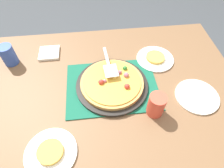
# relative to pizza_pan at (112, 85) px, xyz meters

# --- Properties ---
(ground_plane) EXTENTS (8.00, 8.00, 0.00)m
(ground_plane) POSITION_rel_pizza_pan_xyz_m (0.00, 0.00, -0.76)
(ground_plane) COLOR #3D4247
(dining_table) EXTENTS (1.40, 1.00, 0.75)m
(dining_table) POSITION_rel_pizza_pan_xyz_m (0.00, 0.00, -0.12)
(dining_table) COLOR brown
(dining_table) RESTS_ON ground_plane
(placemat) EXTENTS (0.48, 0.36, 0.01)m
(placemat) POSITION_rel_pizza_pan_xyz_m (0.00, 0.00, -0.01)
(placemat) COLOR #145B42
(placemat) RESTS_ON dining_table
(pizza_pan) EXTENTS (0.38, 0.38, 0.01)m
(pizza_pan) POSITION_rel_pizza_pan_xyz_m (0.00, 0.00, 0.00)
(pizza_pan) COLOR black
(pizza_pan) RESTS_ON placemat
(pizza) EXTENTS (0.33, 0.33, 0.05)m
(pizza) POSITION_rel_pizza_pan_xyz_m (-0.00, -0.00, 0.02)
(pizza) COLOR tan
(pizza) RESTS_ON pizza_pan
(plate_near_left) EXTENTS (0.22, 0.22, 0.01)m
(plate_near_left) POSITION_rel_pizza_pan_xyz_m (-0.28, -0.18, -0.01)
(plate_near_left) COLOR white
(plate_near_left) RESTS_ON dining_table
(plate_far_right) EXTENTS (0.22, 0.22, 0.01)m
(plate_far_right) POSITION_rel_pizza_pan_xyz_m (0.29, 0.32, -0.01)
(plate_far_right) COLOR white
(plate_far_right) RESTS_ON dining_table
(plate_side) EXTENTS (0.22, 0.22, 0.01)m
(plate_side) POSITION_rel_pizza_pan_xyz_m (-0.42, 0.12, -0.01)
(plate_side) COLOR white
(plate_side) RESTS_ON dining_table
(served_slice_left) EXTENTS (0.11, 0.11, 0.02)m
(served_slice_left) POSITION_rel_pizza_pan_xyz_m (-0.28, -0.18, 0.01)
(served_slice_left) COLOR #EAB747
(served_slice_left) RESTS_ON plate_near_left
(served_slice_right) EXTENTS (0.11, 0.11, 0.02)m
(served_slice_right) POSITION_rel_pizza_pan_xyz_m (0.29, 0.32, 0.01)
(served_slice_right) COLOR gold
(served_slice_right) RESTS_ON plate_far_right
(cup_near) EXTENTS (0.08, 0.08, 0.12)m
(cup_near) POSITION_rel_pizza_pan_xyz_m (0.57, -0.25, 0.05)
(cup_near) COLOR #3351AD
(cup_near) RESTS_ON dining_table
(cup_corner) EXTENTS (0.08, 0.08, 0.12)m
(cup_corner) POSITION_rel_pizza_pan_xyz_m (-0.18, 0.18, 0.05)
(cup_corner) COLOR #E04C38
(cup_corner) RESTS_ON dining_table
(pizza_server) EXTENTS (0.08, 0.23, 0.01)m
(pizza_server) POSITION_rel_pizza_pan_xyz_m (0.01, -0.10, 0.06)
(pizza_server) COLOR silver
(pizza_server) RESTS_ON pizza
(napkin_stack) EXTENTS (0.12, 0.12, 0.02)m
(napkin_stack) POSITION_rel_pizza_pan_xyz_m (0.35, -0.30, -0.01)
(napkin_stack) COLOR white
(napkin_stack) RESTS_ON dining_table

